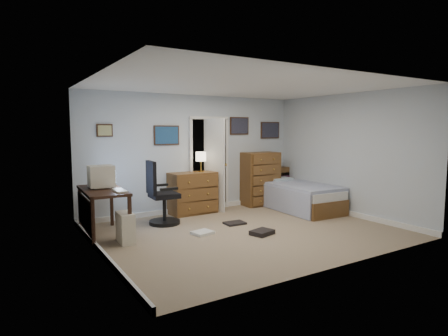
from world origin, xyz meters
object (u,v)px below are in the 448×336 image
Objects in this scene: bed at (299,197)px; tall_dresser at (260,179)px; computer_desk at (97,201)px; office_chair at (161,200)px; low_dresser at (193,193)px.

tall_dresser is at bearing 116.07° from bed.
tall_dresser is at bearing 13.15° from computer_desk.
office_chair reaches higher than bed.
low_dresser is at bearing 32.96° from office_chair.
computer_desk is 0.71× the size of bed.
office_chair is 1.22× the size of low_dresser.
tall_dresser reaches higher than office_chair.
tall_dresser is (1.75, -0.02, 0.18)m from low_dresser.
tall_dresser reaches higher than low_dresser.
computer_desk reaches higher than bed.
computer_desk is 1.42× the size of low_dresser.
computer_desk is at bearing 179.99° from bed.
bed is (0.40, -0.91, -0.32)m from tall_dresser.
low_dresser is at bearing 21.90° from computer_desk.
bed is (3.08, -0.40, -0.16)m from office_chair.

